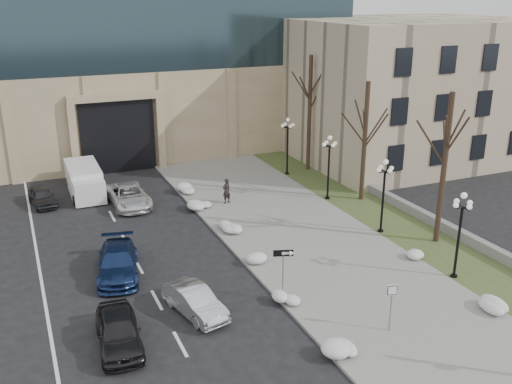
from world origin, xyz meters
TOP-DOWN VIEW (x-y plane):
  - sidewalk at (3.50, 14.00)m, footprint 9.00×40.00m
  - curb at (-1.00, 14.00)m, footprint 0.30×40.00m
  - grass_strip at (10.00, 14.00)m, footprint 4.00×40.00m
  - stone_wall at (12.00, 16.00)m, footprint 0.50×30.00m
  - classical_building at (22.00, 27.98)m, footprint 22.00×18.12m
  - car_a at (-8.88, 6.91)m, footprint 2.07×4.46m
  - car_b at (-5.16, 8.10)m, footprint 2.30×4.17m
  - car_c at (-7.69, 13.37)m, footprint 3.01×5.37m
  - car_d at (-5.00, 23.59)m, footprint 2.55×5.28m
  - car_e at (-10.55, 26.14)m, footprint 2.02×3.85m
  - pedestrian at (1.33, 21.05)m, footprint 0.76×0.62m
  - box_truck at (-7.44, 27.43)m, footprint 2.33×6.40m
  - one_way_sign at (-0.75, 7.48)m, footprint 0.98×0.50m
  - keep_sign at (2.15, 3.17)m, footprint 0.50×0.19m
  - snow_clump_b at (-0.67, 2.92)m, footprint 1.10×1.60m
  - snow_clump_c at (-0.79, 7.12)m, footprint 1.10×1.60m
  - snow_clump_d at (-0.50, 11.94)m, footprint 1.10×1.60m
  - snow_clump_e at (-0.38, 16.21)m, footprint 1.10×1.60m
  - snow_clump_f at (-0.68, 20.66)m, footprint 1.10×1.60m
  - snow_clump_g at (-0.66, 24.49)m, footprint 1.10×1.60m
  - snow_clump_h at (7.54, 3.00)m, footprint 1.10×1.60m
  - snow_clump_i at (7.89, 8.72)m, footprint 1.10×1.60m
  - lamppost_a at (8.30, 6.00)m, footprint 1.18×1.18m
  - lamppost_b at (8.30, 12.50)m, footprint 1.18×1.18m
  - lamppost_c at (8.30, 19.00)m, footprint 1.18×1.18m
  - lamppost_d at (8.30, 25.50)m, footprint 1.18×1.18m
  - tree_near at (10.50, 10.00)m, footprint 3.20×3.20m
  - tree_mid at (10.50, 18.00)m, footprint 3.20×3.20m
  - tree_far at (10.50, 26.00)m, footprint 3.20×3.20m

SIDE VIEW (x-z plane):
  - grass_strip at x=10.00m, z-range 0.00..0.10m
  - sidewalk at x=3.50m, z-range 0.00..0.12m
  - curb at x=-1.00m, z-range 0.00..0.14m
  - snow_clump_b at x=-0.67m, z-range 0.12..0.48m
  - snow_clump_c at x=-0.79m, z-range 0.12..0.48m
  - snow_clump_d at x=-0.50m, z-range 0.12..0.48m
  - snow_clump_e at x=-0.38m, z-range 0.12..0.48m
  - snow_clump_f at x=-0.68m, z-range 0.12..0.48m
  - snow_clump_g at x=-0.66m, z-range 0.12..0.48m
  - snow_clump_h at x=7.54m, z-range 0.12..0.48m
  - snow_clump_i at x=7.89m, z-range 0.12..0.48m
  - stone_wall at x=12.00m, z-range 0.00..0.70m
  - car_e at x=-10.55m, z-range 0.00..1.25m
  - car_b at x=-5.16m, z-range 0.00..1.30m
  - car_d at x=-5.00m, z-range 0.00..1.45m
  - car_c at x=-7.69m, z-range 0.00..1.47m
  - car_a at x=-8.88m, z-range 0.00..1.48m
  - box_truck at x=-7.44m, z-range -0.03..1.99m
  - pedestrian at x=1.33m, z-range 0.12..1.92m
  - keep_sign at x=2.15m, z-range 0.56..2.92m
  - one_way_sign at x=-0.75m, z-range 0.87..3.56m
  - lamppost_a at x=8.30m, z-range 0.69..5.45m
  - lamppost_b at x=8.30m, z-range 0.69..5.45m
  - lamppost_c at x=8.30m, z-range 0.69..5.45m
  - lamppost_d at x=8.30m, z-range 0.69..5.45m
  - tree_mid at x=10.50m, z-range 1.25..9.75m
  - tree_near at x=10.50m, z-range 1.33..10.33m
  - classical_building at x=22.00m, z-range 0.00..12.00m
  - tree_far at x=10.50m, z-range 1.40..10.90m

